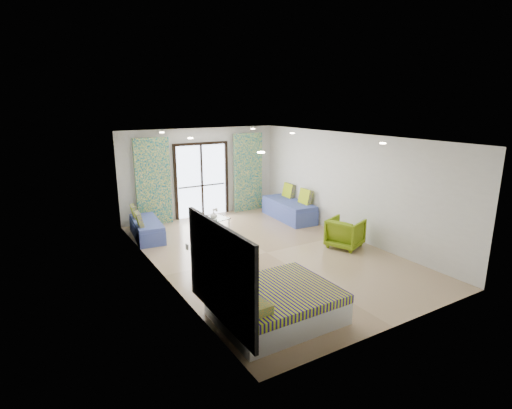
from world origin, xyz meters
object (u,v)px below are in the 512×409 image
bed (275,304)px  daybed_left (146,228)px  daybed_right (289,209)px  coffee_table (215,220)px  armchair (345,232)px

bed → daybed_left: 5.15m
bed → daybed_left: bearing=97.1°
daybed_left → daybed_right: bearing=-0.5°
daybed_right → coffee_table: size_ratio=2.87×
daybed_left → daybed_right: size_ratio=0.84×
coffee_table → armchair: 3.48m
bed → armchair: armchair is taller
bed → coffee_table: size_ratio=2.66×
daybed_left → coffee_table: 1.83m
bed → coffee_table: bearing=76.4°
coffee_table → bed: bearing=-103.6°
daybed_right → armchair: size_ratio=2.60×
coffee_table → armchair: (2.21, -2.68, 0.04)m
coffee_table → armchair: armchair is taller
daybed_left → armchair: daybed_left is taller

